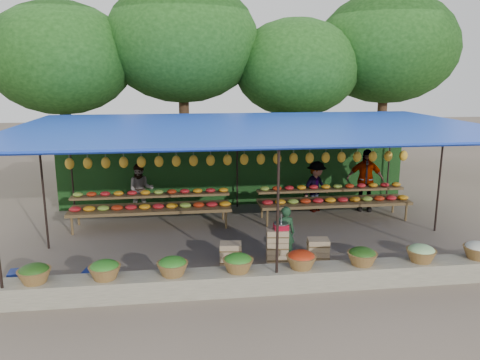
{
  "coord_description": "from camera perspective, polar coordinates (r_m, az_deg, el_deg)",
  "views": [
    {
      "loc": [
        -1.72,
        -10.77,
        3.99
      ],
      "look_at": [
        -0.27,
        0.2,
        1.46
      ],
      "focal_mm": 35.0,
      "sensor_mm": 36.0,
      "label": 1
    }
  ],
  "objects": [
    {
      "name": "ground",
      "position": [
        11.61,
        1.47,
        -7.21
      ],
      "size": [
        60.0,
        60.0,
        0.0
      ],
      "primitive_type": "plane",
      "color": "brown",
      "rests_on": "ground"
    },
    {
      "name": "stone_curb",
      "position": [
        9.03,
        4.26,
        -11.95
      ],
      "size": [
        10.6,
        0.55,
        0.4
      ],
      "primitive_type": "cube",
      "color": "#676352",
      "rests_on": "ground"
    },
    {
      "name": "stall_canopy",
      "position": [
        11.06,
        1.49,
        6.03
      ],
      "size": [
        10.8,
        6.6,
        2.82
      ],
      "color": "black",
      "rests_on": "ground"
    },
    {
      "name": "produce_baskets",
      "position": [
        8.87,
        3.66,
        -9.86
      ],
      "size": [
        8.98,
        0.58,
        0.34
      ],
      "color": "brown",
      "rests_on": "stone_curb"
    },
    {
      "name": "netting_backdrop",
      "position": [
        14.29,
        -0.47,
        1.84
      ],
      "size": [
        10.6,
        0.06,
        2.5
      ],
      "primitive_type": "cube",
      "color": "#1D4819",
      "rests_on": "ground"
    },
    {
      "name": "tree_row",
      "position": [
        17.01,
        -0.02,
        15.3
      ],
      "size": [
        16.51,
        5.5,
        7.12
      ],
      "color": "#3D2916",
      "rests_on": "ground"
    },
    {
      "name": "fruit_table_left",
      "position": [
        12.6,
        -10.77,
        -2.91
      ],
      "size": [
        4.21,
        0.95,
        0.93
      ],
      "color": "#4B371E",
      "rests_on": "ground"
    },
    {
      "name": "fruit_table_right",
      "position": [
        13.27,
        11.33,
        -2.13
      ],
      "size": [
        4.21,
        0.95,
        0.93
      ],
      "color": "#4B371E",
      "rests_on": "ground"
    },
    {
      "name": "crate_counter",
      "position": [
        10.11,
        4.4,
        -8.49
      ],
      "size": [
        2.39,
        0.39,
        0.77
      ],
      "color": "#A1805C",
      "rests_on": "ground"
    },
    {
      "name": "weighing_scale",
      "position": [
        9.95,
        5.03,
        -5.57
      ],
      "size": [
        0.31,
        0.31,
        0.33
      ],
      "color": "#B10E26",
      "rests_on": "crate_counter"
    },
    {
      "name": "vendor_seated",
      "position": [
        10.28,
        5.5,
        -6.43
      ],
      "size": [
        0.46,
        0.32,
        1.2
      ],
      "primitive_type": "imported",
      "rotation": [
        0.0,
        0.0,
        3.06
      ],
      "color": "#1C3E23",
      "rests_on": "ground"
    },
    {
      "name": "customer_left",
      "position": [
        13.61,
        -11.98,
        -1.18
      ],
      "size": [
        0.75,
        0.59,
        1.49
      ],
      "primitive_type": "imported",
      "rotation": [
        0.0,
        0.0,
        0.04
      ],
      "color": "slate",
      "rests_on": "ground"
    },
    {
      "name": "customer_mid",
      "position": [
        13.86,
        9.25,
        -0.8
      ],
      "size": [
        1.12,
        0.97,
        1.5
      ],
      "primitive_type": "imported",
      "rotation": [
        0.0,
        0.0,
        0.54
      ],
      "color": "slate",
      "rests_on": "ground"
    },
    {
      "name": "customer_right",
      "position": [
        14.25,
        14.99,
        0.01
      ],
      "size": [
        1.16,
        0.72,
        1.84
      ],
      "primitive_type": "imported",
      "rotation": [
        0.0,
        0.0,
        -0.27
      ],
      "color": "slate",
      "rests_on": "ground"
    },
    {
      "name": "blue_crate_front",
      "position": [
        10.18,
        -25.11,
        -10.67
      ],
      "size": [
        0.46,
        0.35,
        0.26
      ],
      "primitive_type": "cube",
      "rotation": [
        0.0,
        0.0,
        0.07
      ],
      "color": "navy",
      "rests_on": "ground"
    },
    {
      "name": "blue_crate_back",
      "position": [
        9.62,
        -17.01,
        -11.25
      ],
      "size": [
        0.55,
        0.44,
        0.3
      ],
      "primitive_type": "cube",
      "rotation": [
        0.0,
        0.0,
        -0.2
      ],
      "color": "navy",
      "rests_on": "ground"
    }
  ]
}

